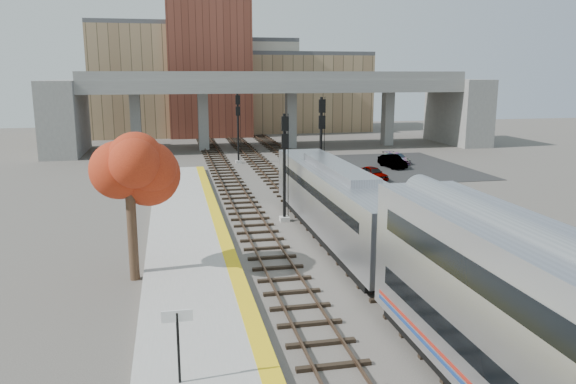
{
  "coord_description": "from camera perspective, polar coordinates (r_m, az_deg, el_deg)",
  "views": [
    {
      "loc": [
        -8.03,
        -24.7,
        9.29
      ],
      "look_at": [
        -1.44,
        6.62,
        2.5
      ],
      "focal_mm": 35.0,
      "sensor_mm": 36.0,
      "label": 1
    }
  ],
  "objects": [
    {
      "name": "tree",
      "position": [
        25.75,
        -15.9,
        2.35
      ],
      "size": [
        3.6,
        3.6,
        6.99
      ],
      "color": "#382619",
      "rests_on": "ground"
    },
    {
      "name": "car_a",
      "position": [
        50.16,
        8.62,
        1.9
      ],
      "size": [
        2.12,
        3.67,
        1.18
      ],
      "primitive_type": "imported",
      "rotation": [
        0.0,
        0.0,
        0.22
      ],
      "color": "#99999E",
      "rests_on": "parking_lot"
    },
    {
      "name": "buildings_far",
      "position": [
        91.75,
        -6.18,
        11.03
      ],
      "size": [
        43.0,
        21.0,
        20.6
      ],
      "color": "tan",
      "rests_on": "ground"
    },
    {
      "name": "tracks",
      "position": [
        39.36,
        1.62,
        -1.57
      ],
      "size": [
        10.7,
        95.0,
        0.25
      ],
      "color": "black",
      "rests_on": "ground"
    },
    {
      "name": "car_c",
      "position": [
        59.92,
        11.01,
        3.4
      ],
      "size": [
        2.16,
        3.96,
        1.09
      ],
      "primitive_type": "imported",
      "rotation": [
        0.0,
        0.0,
        0.18
      ],
      "color": "#99999E",
      "rests_on": "parking_lot"
    },
    {
      "name": "signal_mast_near",
      "position": [
        35.2,
        -0.35,
        2.28
      ],
      "size": [
        0.6,
        0.64,
        6.85
      ],
      "color": "#9E9E99",
      "rests_on": "ground"
    },
    {
      "name": "overpass",
      "position": [
        70.98,
        -1.37,
        9.17
      ],
      "size": [
        54.0,
        12.0,
        9.5
      ],
      "color": "slate",
      "rests_on": "ground"
    },
    {
      "name": "signal_mast_mid",
      "position": [
        42.23,
        3.37,
        4.56
      ],
      "size": [
        0.6,
        0.64,
        7.57
      ],
      "color": "#9E9E99",
      "rests_on": "ground"
    },
    {
      "name": "signal_mast_far",
      "position": [
        58.86,
        -5.09,
        6.4
      ],
      "size": [
        0.6,
        0.64,
        7.22
      ],
      "color": "#9E9E99",
      "rests_on": "ground"
    },
    {
      "name": "platform",
      "position": [
        26.34,
        -9.55,
        -8.44
      ],
      "size": [
        4.5,
        60.0,
        0.35
      ],
      "primitive_type": "cube",
      "color": "#9E9E99",
      "rests_on": "ground"
    },
    {
      "name": "ground",
      "position": [
        27.58,
        5.82,
        -7.77
      ],
      "size": [
        160.0,
        160.0,
        0.0
      ],
      "primitive_type": "plane",
      "color": "#47423D",
      "rests_on": "ground"
    },
    {
      "name": "yellow_strip",
      "position": [
        26.4,
        -5.4,
        -7.86
      ],
      "size": [
        0.7,
        60.0,
        0.01
      ],
      "primitive_type": "cube",
      "color": "yellow",
      "rests_on": "platform"
    },
    {
      "name": "station_sign",
      "position": [
        17.02,
        -11.14,
        -13.71
      ],
      "size": [
        0.9,
        0.08,
        2.27
      ],
      "rotation": [
        0.0,
        0.0,
        -0.0
      ],
      "color": "black",
      "rests_on": "platform"
    },
    {
      "name": "car_b",
      "position": [
        57.0,
        10.56,
        3.08
      ],
      "size": [
        1.81,
        3.98,
        1.27
      ],
      "primitive_type": "imported",
      "rotation": [
        0.0,
        0.0,
        0.13
      ],
      "color": "#99999E",
      "rests_on": "parking_lot"
    },
    {
      "name": "locomotive",
      "position": [
        31.63,
        5.02,
        -0.88
      ],
      "size": [
        3.02,
        19.05,
        4.1
      ],
      "color": "#A8AAB2",
      "rests_on": "ground"
    },
    {
      "name": "parking_lot",
      "position": [
        57.87,
        10.68,
        2.55
      ],
      "size": [
        14.0,
        18.0,
        0.04
      ],
      "primitive_type": "cube",
      "color": "black",
      "rests_on": "ground"
    }
  ]
}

